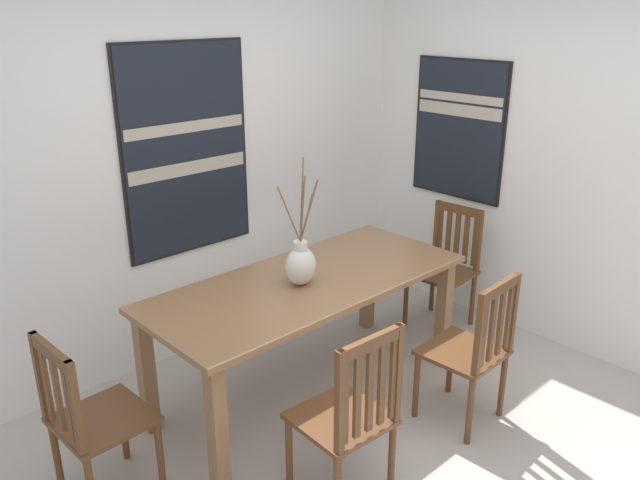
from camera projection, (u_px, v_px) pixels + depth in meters
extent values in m
cube|color=#B2A89E|center=(401.00, 461.00, 3.44)|extent=(6.40, 6.40, 0.03)
cube|color=silver|center=(195.00, 157.00, 4.23)|extent=(6.40, 0.12, 2.70)
cube|color=silver|center=(593.00, 160.00, 4.16)|extent=(0.12, 6.40, 2.70)
cube|color=#8E6642|center=(308.00, 282.00, 3.77)|extent=(1.99, 0.85, 0.03)
cube|color=#8E6642|center=(218.00, 430.00, 3.08)|extent=(0.08, 0.08, 0.74)
cube|color=#8E6642|center=(444.00, 312.00, 4.25)|extent=(0.08, 0.08, 0.74)
cube|color=#8E6642|center=(146.00, 373.00, 3.55)|extent=(0.08, 0.08, 0.74)
cube|color=#8E6642|center=(368.00, 281.00, 4.73)|extent=(0.08, 0.08, 0.74)
ellipsoid|color=silver|center=(301.00, 266.00, 3.66)|extent=(0.20, 0.17, 0.23)
cylinder|color=silver|center=(300.00, 245.00, 3.62)|extent=(0.08, 0.08, 0.05)
cylinder|color=brown|center=(289.00, 215.00, 3.52)|extent=(0.14, 0.05, 0.35)
cylinder|color=brown|center=(309.00, 211.00, 3.53)|extent=(0.07, 0.10, 0.37)
cylinder|color=brown|center=(302.00, 209.00, 3.51)|extent=(0.03, 0.07, 0.40)
cylinder|color=brown|center=(302.00, 200.00, 3.55)|extent=(0.07, 0.04, 0.48)
cylinder|color=brown|center=(306.00, 218.00, 3.53)|extent=(0.02, 0.10, 0.31)
cylinder|color=brown|center=(302.00, 213.00, 3.57)|extent=(0.05, 0.02, 0.33)
cube|color=brown|center=(462.00, 352.00, 3.65)|extent=(0.44, 0.44, 0.03)
cylinder|color=brown|center=(416.00, 386.00, 3.72)|extent=(0.04, 0.04, 0.42)
cylinder|color=brown|center=(450.00, 362.00, 3.96)|extent=(0.04, 0.04, 0.42)
cylinder|color=brown|center=(470.00, 411.00, 3.49)|extent=(0.04, 0.04, 0.42)
cylinder|color=brown|center=(503.00, 385.00, 3.73)|extent=(0.04, 0.04, 0.42)
cube|color=brown|center=(479.00, 335.00, 3.31)|extent=(0.04, 0.04, 0.48)
cube|color=brown|center=(513.00, 313.00, 3.56)|extent=(0.04, 0.04, 0.48)
cube|color=brown|center=(500.00, 288.00, 3.36)|extent=(0.38, 0.05, 0.06)
cube|color=brown|center=(483.00, 335.00, 3.35)|extent=(0.04, 0.02, 0.39)
cube|color=brown|center=(492.00, 329.00, 3.41)|extent=(0.04, 0.02, 0.39)
cube|color=brown|center=(500.00, 323.00, 3.47)|extent=(0.04, 0.02, 0.39)
cube|color=brown|center=(509.00, 318.00, 3.53)|extent=(0.04, 0.02, 0.39)
cube|color=brown|center=(441.00, 273.00, 4.72)|extent=(0.45, 0.45, 0.03)
cylinder|color=brown|center=(447.00, 315.00, 4.56)|extent=(0.04, 0.04, 0.42)
cylinder|color=brown|center=(406.00, 300.00, 4.79)|extent=(0.04, 0.04, 0.42)
cylinder|color=brown|center=(473.00, 299.00, 4.81)|extent=(0.04, 0.04, 0.42)
cylinder|color=brown|center=(432.00, 286.00, 5.04)|extent=(0.04, 0.04, 0.42)
cube|color=brown|center=(479.00, 241.00, 4.65)|extent=(0.04, 0.04, 0.47)
cube|color=brown|center=(437.00, 230.00, 4.88)|extent=(0.04, 0.04, 0.47)
cube|color=brown|center=(459.00, 209.00, 4.69)|extent=(0.06, 0.38, 0.06)
cube|color=brown|center=(475.00, 242.00, 4.67)|extent=(0.02, 0.04, 0.38)
cube|color=brown|center=(466.00, 240.00, 4.72)|extent=(0.02, 0.04, 0.38)
cube|color=brown|center=(457.00, 237.00, 4.77)|extent=(0.02, 0.04, 0.38)
cube|color=brown|center=(448.00, 235.00, 4.82)|extent=(0.02, 0.04, 0.38)
cube|color=brown|center=(440.00, 233.00, 4.87)|extent=(0.02, 0.04, 0.38)
cube|color=brown|center=(103.00, 420.00, 3.05)|extent=(0.44, 0.44, 0.03)
cylinder|color=brown|center=(123.00, 425.00, 3.37)|extent=(0.04, 0.04, 0.42)
cylinder|color=brown|center=(160.00, 457.00, 3.13)|extent=(0.04, 0.04, 0.42)
cylinder|color=brown|center=(57.00, 458.00, 3.13)|extent=(0.04, 0.04, 0.42)
cube|color=brown|center=(40.00, 377.00, 2.96)|extent=(0.04, 0.04, 0.47)
cube|color=brown|center=(76.00, 409.00, 2.72)|extent=(0.04, 0.04, 0.47)
cube|color=brown|center=(51.00, 352.00, 2.77)|extent=(0.05, 0.38, 0.06)
cube|color=brown|center=(47.00, 385.00, 2.92)|extent=(0.02, 0.04, 0.38)
cube|color=brown|center=(58.00, 395.00, 2.85)|extent=(0.02, 0.04, 0.38)
cube|color=brown|center=(69.00, 406.00, 2.77)|extent=(0.02, 0.04, 0.38)
cube|color=brown|center=(341.00, 418.00, 3.06)|extent=(0.44, 0.44, 0.03)
cylinder|color=brown|center=(289.00, 453.00, 3.16)|extent=(0.04, 0.04, 0.42)
cylinder|color=brown|center=(343.00, 424.00, 3.38)|extent=(0.04, 0.04, 0.42)
cylinder|color=brown|center=(392.00, 459.00, 3.12)|extent=(0.04, 0.04, 0.42)
cube|color=brown|center=(340.00, 403.00, 2.72)|extent=(0.04, 0.04, 0.51)
cube|color=brown|center=(397.00, 374.00, 2.94)|extent=(0.04, 0.04, 0.51)
cube|color=brown|center=(371.00, 343.00, 2.75)|extent=(0.38, 0.05, 0.06)
cube|color=brown|center=(344.00, 404.00, 2.75)|extent=(0.04, 0.02, 0.42)
cube|color=brown|center=(357.00, 397.00, 2.79)|extent=(0.04, 0.02, 0.42)
cube|color=brown|center=(370.00, 391.00, 2.84)|extent=(0.04, 0.02, 0.42)
cube|color=brown|center=(382.00, 384.00, 2.88)|extent=(0.04, 0.02, 0.42)
cube|color=brown|center=(393.00, 378.00, 2.93)|extent=(0.04, 0.02, 0.42)
cube|color=black|center=(186.00, 150.00, 4.10)|extent=(0.93, 0.04, 1.36)
cube|color=black|center=(188.00, 151.00, 4.08)|extent=(0.90, 0.01, 1.33)
cube|color=#B2A893|center=(186.00, 127.00, 4.03)|extent=(0.87, 0.00, 0.07)
cube|color=#B2A893|center=(189.00, 168.00, 4.12)|extent=(0.87, 0.00, 0.09)
cube|color=black|center=(459.00, 129.00, 4.78)|extent=(0.04, 0.79, 1.04)
cube|color=black|center=(458.00, 130.00, 4.77)|extent=(0.01, 0.76, 1.01)
cube|color=#B2A893|center=(459.00, 110.00, 4.71)|extent=(0.00, 0.73, 0.09)
cube|color=#B2A893|center=(460.00, 98.00, 4.68)|extent=(0.00, 0.73, 0.06)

